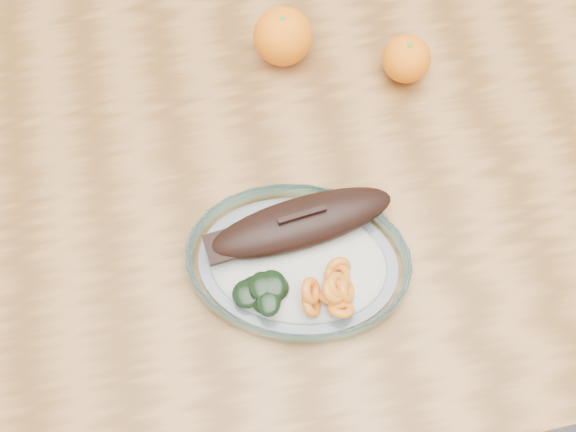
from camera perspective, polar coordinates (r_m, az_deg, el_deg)
The scene contains 5 objects.
ground at distance 1.66m, azimuth 2.31°, elevation -7.20°, with size 3.00×3.00×0.00m, color slate.
dining_table at distance 1.05m, azimuth 3.63°, elevation 2.69°, with size 1.20×0.80×0.75m.
plated_meal at distance 0.88m, azimuth 0.82°, elevation -3.43°, with size 0.62×0.62×0.08m.
orange_left at distance 1.01m, azimuth -0.41°, elevation 14.00°, with size 0.08×0.08×0.08m, color #F64705.
orange_right at distance 1.01m, azimuth 9.34°, elevation 12.13°, with size 0.07×0.07×0.07m, color #F64705.
Camera 1 is at (-0.16, -0.44, 1.60)m, focal length 45.00 mm.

